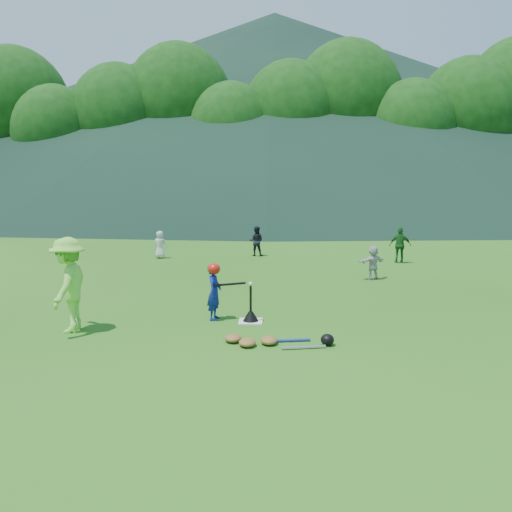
{
  "coord_description": "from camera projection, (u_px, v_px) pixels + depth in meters",
  "views": [
    {
      "loc": [
        0.47,
        -9.2,
        2.62
      ],
      "look_at": [
        0.0,
        2.5,
        0.9
      ],
      "focal_mm": 35.0,
      "sensor_mm": 36.0,
      "label": 1
    }
  ],
  "objects": [
    {
      "name": "batter_gear",
      "position": [
        215.0,
        270.0,
        9.52
      ],
      "size": [
        0.72,
        0.26,
        0.43
      ],
      "color": "red",
      "rests_on": "ground"
    },
    {
      "name": "fielder_d",
      "position": [
        373.0,
        263.0,
        13.6
      ],
      "size": [
        0.89,
        0.67,
        0.93
      ],
      "primitive_type": "imported",
      "rotation": [
        0.0,
        0.0,
        3.66
      ],
      "color": "#B8B8B8",
      "rests_on": "ground"
    },
    {
      "name": "ground",
      "position": [
        251.0,
        322.0,
        9.5
      ],
      "size": [
        120.0,
        120.0,
        0.0
      ],
      "primitive_type": "plane",
      "color": "#245212",
      "rests_on": "ground"
    },
    {
      "name": "batting_tee",
      "position": [
        251.0,
        315.0,
        9.48
      ],
      "size": [
        0.3,
        0.3,
        0.68
      ],
      "color": "black",
      "rests_on": "home_plate"
    },
    {
      "name": "home_plate",
      "position": [
        251.0,
        321.0,
        9.5
      ],
      "size": [
        0.45,
        0.45,
        0.02
      ],
      "primitive_type": "cube",
      "color": "silver",
      "rests_on": "ground"
    },
    {
      "name": "fielder_c",
      "position": [
        400.0,
        245.0,
        16.39
      ],
      "size": [
        0.73,
        0.39,
        1.18
      ],
      "primitive_type": "imported",
      "rotation": [
        0.0,
        0.0,
        2.98
      ],
      "color": "#1A591E",
      "rests_on": "ground"
    },
    {
      "name": "equipment_pile",
      "position": [
        269.0,
        340.0,
        8.16
      ],
      "size": [
        1.8,
        0.58,
        0.19
      ],
      "color": "olive",
      "rests_on": "ground"
    },
    {
      "name": "fielder_a",
      "position": [
        160.0,
        245.0,
        17.41
      ],
      "size": [
        0.5,
        0.36,
        0.96
      ],
      "primitive_type": "imported",
      "rotation": [
        0.0,
        0.0,
        3.02
      ],
      "color": "silver",
      "rests_on": "ground"
    },
    {
      "name": "distant_hills",
      "position": [
        231.0,
        112.0,
        88.49
      ],
      "size": [
        155.0,
        140.0,
        32.0
      ],
      "color": "black",
      "rests_on": "ground"
    },
    {
      "name": "baseball",
      "position": [
        251.0,
        284.0,
        9.39
      ],
      "size": [
        0.08,
        0.08,
        0.08
      ],
      "primitive_type": "sphere",
      "color": "white",
      "rests_on": "batting_tee"
    },
    {
      "name": "batter_child",
      "position": [
        214.0,
        292.0,
        9.59
      ],
      "size": [
        0.32,
        0.43,
        1.07
      ],
      "primitive_type": "imported",
      "rotation": [
        0.0,
        0.0,
        1.41
      ],
      "color": "navy",
      "rests_on": "ground"
    },
    {
      "name": "tree_line",
      "position": [
        274.0,
        115.0,
        41.73
      ],
      "size": [
        70.04,
        11.4,
        14.82
      ],
      "color": "#382314",
      "rests_on": "ground"
    },
    {
      "name": "adult_coach",
      "position": [
        69.0,
        285.0,
        8.79
      ],
      "size": [
        0.67,
        1.11,
        1.68
      ],
      "primitive_type": "imported",
      "rotation": [
        0.0,
        0.0,
        -1.53
      ],
      "color": "#82E142",
      "rests_on": "ground"
    },
    {
      "name": "fielder_b",
      "position": [
        256.0,
        241.0,
        17.99
      ],
      "size": [
        0.57,
        0.48,
        1.07
      ],
      "primitive_type": "imported",
      "rotation": [
        0.0,
        0.0,
        3.0
      ],
      "color": "black",
      "rests_on": "ground"
    },
    {
      "name": "outfield_fence",
      "position": [
        270.0,
        209.0,
        37.07
      ],
      "size": [
        70.07,
        0.08,
        1.33
      ],
      "color": "gray",
      "rests_on": "ground"
    }
  ]
}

